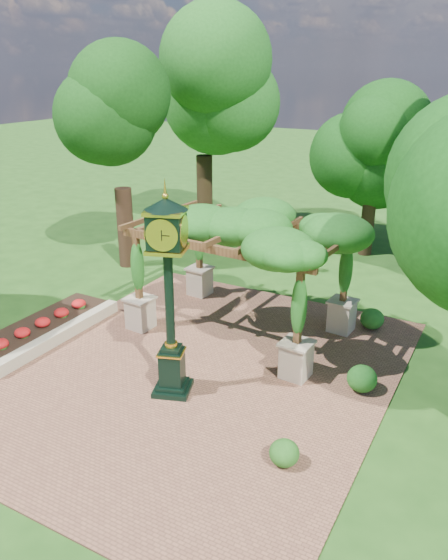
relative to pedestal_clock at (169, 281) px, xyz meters
The scene contains 13 objects.
ground 3.10m from the pedestal_clock, 77.62° to the left, with size 120.00×120.00×0.00m, color #1E4714.
brick_plaza 3.29m from the pedestal_clock, 88.14° to the left, with size 10.00×12.00×0.04m, color brown.
border_wall 5.44m from the pedestal_clock, behind, with size 0.35×5.00×0.40m, color #C6B793.
flower_bed 6.23m from the pedestal_clock, behind, with size 1.50×5.00×0.36m, color red.
pedestal_clock is the anchor object (origin of this frame).
pergola 4.01m from the pedestal_clock, 91.44° to the left, with size 6.59×4.41×3.98m.
sundial 10.39m from the pedestal_clock, 90.42° to the left, with size 0.60×0.60×0.89m.
shrub_front 4.70m from the pedestal_clock, 18.43° to the right, with size 0.64×0.64×0.58m, color #215418.
shrub_mid 5.56m from the pedestal_clock, 28.99° to the left, with size 0.77×0.77×0.70m, color #1C5718.
shrub_back 7.52m from the pedestal_clock, 59.57° to the left, with size 0.74×0.74×0.67m, color #225E1B.
tree_west_near 10.38m from the pedestal_clock, 134.69° to the left, with size 4.34×4.34×8.47m.
tree_west_far 15.64m from the pedestal_clock, 117.50° to the left, with size 4.83×4.83×9.62m.
tree_north 13.54m from the pedestal_clock, 84.31° to the left, with size 3.57×3.57×6.50m.
Camera 1 is at (6.92, -10.10, 7.87)m, focal length 35.00 mm.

